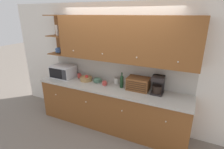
% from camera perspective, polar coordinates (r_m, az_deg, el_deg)
% --- Properties ---
extents(ground_plane, '(24.00, 24.00, 0.00)m').
position_cam_1_polar(ground_plane, '(4.33, 1.29, -13.96)').
color(ground_plane, slate).
extents(wall_back, '(5.63, 0.06, 2.60)m').
position_cam_1_polar(wall_back, '(3.80, 1.63, 2.88)').
color(wall_back, white).
rests_on(wall_back, ground_plane).
extents(counter_unit, '(3.25, 0.66, 0.93)m').
position_cam_1_polar(counter_unit, '(3.84, -0.62, -10.44)').
color(counter_unit, brown).
rests_on(counter_unit, ground_plane).
extents(backsplash_panel, '(3.23, 0.01, 0.54)m').
position_cam_1_polar(backsplash_panel, '(3.80, 1.39, 1.34)').
color(backsplash_panel, '#B7B2A8').
rests_on(backsplash_panel, counter_unit).
extents(upper_cabinets, '(3.23, 0.38, 0.88)m').
position_cam_1_polar(upper_cabinets, '(3.42, 2.98, 11.44)').
color(upper_cabinets, brown).
rests_on(upper_cabinets, backsplash_panel).
extents(microwave, '(0.52, 0.40, 0.28)m').
position_cam_1_polar(microwave, '(4.30, -15.65, 0.98)').
color(microwave, silver).
rests_on(microwave, counter_unit).
extents(mug, '(0.10, 0.09, 0.10)m').
position_cam_1_polar(mug, '(4.20, -10.61, -0.36)').
color(mug, '#B73D38').
rests_on(mug, counter_unit).
extents(fruit_basket, '(0.26, 0.26, 0.15)m').
position_cam_1_polar(fruit_basket, '(3.99, -8.44, -1.33)').
color(fruit_basket, '#A87F4C').
rests_on(fruit_basket, counter_unit).
extents(bowl_stack_on_counter, '(0.19, 0.19, 0.09)m').
position_cam_1_polar(bowl_stack_on_counter, '(3.88, -4.78, -1.83)').
color(bowl_stack_on_counter, slate).
rests_on(bowl_stack_on_counter, counter_unit).
extents(mug_blue_second, '(0.11, 0.09, 0.09)m').
position_cam_1_polar(mug_blue_second, '(3.71, -2.44, -2.86)').
color(mug_blue_second, '#B73D38').
rests_on(mug_blue_second, counter_unit).
extents(storage_canister, '(0.13, 0.13, 0.14)m').
position_cam_1_polar(storage_canister, '(3.78, 1.58, -1.99)').
color(storage_canister, silver).
rests_on(storage_canister, counter_unit).
extents(wine_bottle, '(0.07, 0.07, 0.32)m').
position_cam_1_polar(wine_bottle, '(3.56, 3.20, -2.09)').
color(wine_bottle, '#19381E').
rests_on(wine_bottle, counter_unit).
extents(bread_box, '(0.43, 0.29, 0.25)m').
position_cam_1_polar(bread_box, '(3.50, 8.57, -3.00)').
color(bread_box, brown).
rests_on(bread_box, counter_unit).
extents(coffee_maker, '(0.22, 0.24, 0.35)m').
position_cam_1_polar(coffee_maker, '(3.40, 14.71, -3.25)').
color(coffee_maker, black).
rests_on(coffee_maker, counter_unit).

